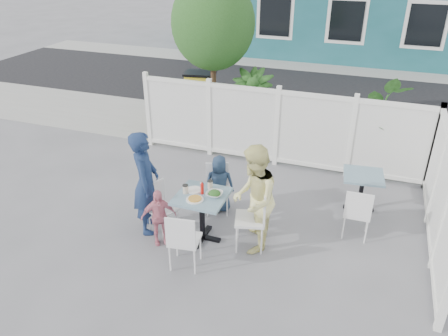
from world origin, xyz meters
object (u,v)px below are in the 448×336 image
(toddler, at_px, (159,217))
(woman, at_px, (254,199))
(chair_back, at_px, (217,184))
(boy, at_px, (219,184))
(utility_cabinet, at_px, (201,99))
(spare_table, at_px, (362,183))
(man, at_px, (146,183))
(chair_near, at_px, (183,238))
(main_table, at_px, (202,205))
(chair_left, at_px, (160,204))
(chair_right, at_px, (256,214))

(toddler, bearing_deg, woman, -19.48)
(woman, height_order, toddler, woman)
(chair_back, bearing_deg, boy, 167.88)
(utility_cabinet, distance_m, spare_table, 4.97)
(man, bearing_deg, chair_near, -149.42)
(spare_table, height_order, woman, woman)
(chair_back, relative_size, chair_near, 0.93)
(main_table, xyz_separation_m, boy, (-0.04, 0.87, -0.10))
(utility_cabinet, relative_size, chair_near, 1.38)
(woman, bearing_deg, chair_near, -54.55)
(chair_left, xyz_separation_m, chair_back, (0.63, 0.88, 0.00))
(spare_table, xyz_separation_m, chair_right, (-1.41, -1.59, 0.05))
(chair_left, relative_size, toddler, 0.91)
(utility_cabinet, bearing_deg, chair_left, -84.72)
(chair_near, distance_m, woman, 1.16)
(main_table, distance_m, chair_near, 0.75)
(main_table, height_order, chair_back, chair_back)
(chair_left, bearing_deg, woman, 115.82)
(main_table, relative_size, chair_left, 0.94)
(spare_table, bearing_deg, chair_back, -160.63)
(chair_back, bearing_deg, main_table, 74.63)
(chair_right, distance_m, man, 1.76)
(utility_cabinet, xyz_separation_m, boy, (1.83, -3.60, -0.12))
(chair_left, distance_m, chair_back, 1.09)
(chair_right, bearing_deg, woman, 95.64)
(boy, bearing_deg, chair_back, -7.52)
(spare_table, height_order, chair_left, chair_left)
(woman, relative_size, toddler, 1.81)
(chair_back, bearing_deg, chair_right, 118.90)
(chair_back, height_order, man, man)
(chair_back, height_order, toddler, toddler)
(utility_cabinet, height_order, chair_back, utility_cabinet)
(main_table, relative_size, toddler, 0.86)
(chair_back, relative_size, boy, 0.84)
(chair_left, relative_size, chair_right, 0.84)
(man, bearing_deg, boy, -66.26)
(utility_cabinet, height_order, main_table, utility_cabinet)
(boy, bearing_deg, spare_table, -176.32)
(utility_cabinet, distance_m, chair_near, 5.55)
(utility_cabinet, distance_m, boy, 4.04)
(man, height_order, toddler, man)
(main_table, height_order, chair_right, chair_right)
(main_table, distance_m, woman, 0.82)
(utility_cabinet, height_order, toddler, utility_cabinet)
(chair_right, height_order, woman, woman)
(chair_back, height_order, woman, woman)
(chair_right, bearing_deg, spare_table, -56.66)
(chair_right, relative_size, woman, 0.60)
(toddler, bearing_deg, boy, 30.06)
(chair_right, distance_m, chair_near, 1.16)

